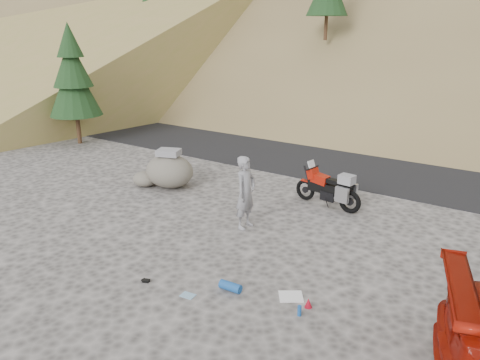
# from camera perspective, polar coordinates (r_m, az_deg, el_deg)

# --- Properties ---
(ground) EXTENTS (140.00, 140.00, 0.00)m
(ground) POSITION_cam_1_polar(r_m,az_deg,el_deg) (11.11, -2.43, -7.87)
(ground) COLOR #45423F
(ground) RESTS_ON ground
(road) EXTENTS (120.00, 7.00, 0.05)m
(road) POSITION_cam_1_polar(r_m,az_deg,el_deg) (18.64, 14.38, 2.53)
(road) COLOR black
(road) RESTS_ON ground
(conifer_verge) EXTENTS (2.20, 2.20, 5.04)m
(conifer_verge) POSITION_cam_1_polar(r_m,az_deg,el_deg) (21.17, -19.72, 11.88)
(conifer_verge) COLOR #3D2916
(conifer_verge) RESTS_ON ground
(motorcycle) EXTENTS (2.11, 0.77, 1.26)m
(motorcycle) POSITION_cam_1_polar(r_m,az_deg,el_deg) (13.36, 10.97, -1.08)
(motorcycle) COLOR black
(motorcycle) RESTS_ON ground
(man) EXTENTS (0.45, 0.68, 1.87)m
(man) POSITION_cam_1_polar(r_m,az_deg,el_deg) (12.03, 0.68, -5.72)
(man) COLOR gray
(man) RESTS_ON ground
(boulder) EXTENTS (1.78, 1.58, 1.21)m
(boulder) POSITION_cam_1_polar(r_m,az_deg,el_deg) (14.94, -8.58, 1.13)
(boulder) COLOR #555148
(boulder) RESTS_ON ground
(small_rock) EXTENTS (0.86, 0.79, 0.47)m
(small_rock) POSITION_cam_1_polar(r_m,az_deg,el_deg) (15.22, -11.52, 0.13)
(small_rock) COLOR #555148
(small_rock) RESTS_ON ground
(gear_white_cloth) EXTENTS (0.60, 0.58, 0.01)m
(gear_white_cloth) POSITION_cam_1_polar(r_m,az_deg,el_deg) (9.21, 6.23, -13.93)
(gear_white_cloth) COLOR white
(gear_white_cloth) RESTS_ON ground
(gear_blue_mat) EXTENTS (0.46, 0.20, 0.18)m
(gear_blue_mat) POSITION_cam_1_polar(r_m,az_deg,el_deg) (9.30, -1.17, -12.85)
(gear_blue_mat) COLOR #194E98
(gear_blue_mat) RESTS_ON ground
(gear_bottle) EXTENTS (0.08, 0.08, 0.20)m
(gear_bottle) POSITION_cam_1_polar(r_m,az_deg,el_deg) (8.67, 7.25, -15.52)
(gear_bottle) COLOR #194E98
(gear_bottle) RESTS_ON ground
(gear_funnel) EXTENTS (0.15, 0.15, 0.18)m
(gear_funnel) POSITION_cam_1_polar(r_m,az_deg,el_deg) (8.91, 8.33, -14.60)
(gear_funnel) COLOR #B10B20
(gear_funnel) RESTS_ON ground
(gear_glove_a) EXTENTS (0.13, 0.10, 0.04)m
(gear_glove_a) POSITION_cam_1_polar(r_m,az_deg,el_deg) (9.83, -11.53, -11.90)
(gear_glove_a) COLOR black
(gear_glove_a) RESTS_ON ground
(gear_glove_b) EXTENTS (0.16, 0.14, 0.05)m
(gear_glove_b) POSITION_cam_1_polar(r_m,az_deg,el_deg) (9.80, -11.38, -11.95)
(gear_glove_b) COLOR black
(gear_glove_b) RESTS_ON ground
(gear_blue_cloth) EXTENTS (0.29, 0.23, 0.01)m
(gear_blue_cloth) POSITION_cam_1_polar(r_m,az_deg,el_deg) (9.24, -6.38, -13.81)
(gear_blue_cloth) COLOR #7DA6C1
(gear_blue_cloth) RESTS_ON ground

